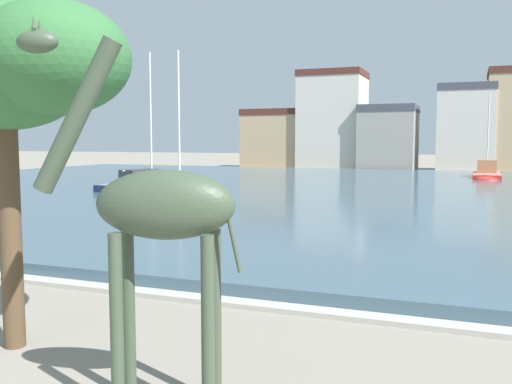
{
  "coord_description": "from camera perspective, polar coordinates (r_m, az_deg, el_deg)",
  "views": [
    {
      "loc": [
        8.11,
        -3.83,
        3.76
      ],
      "look_at": [
        2.14,
        11.87,
        2.2
      ],
      "focal_mm": 39.12,
      "sensor_mm": 36.0,
      "label": 1
    }
  ],
  "objects": [
    {
      "name": "sailboat_teal",
      "position": [
        33.71,
        -7.57,
        -0.5
      ],
      "size": [
        2.89,
        9.53,
        8.99
      ],
      "color": "teal",
      "rests_on": "ground"
    },
    {
      "name": "sailboat_navy",
      "position": [
        39.67,
        -10.59,
        0.67
      ],
      "size": [
        3.97,
        8.7,
        9.81
      ],
      "color": "navy",
      "rests_on": "ground"
    },
    {
      "name": "giraffe_statue",
      "position": [
        7.75,
        -10.43,
        -2.03
      ],
      "size": [
        3.07,
        1.24,
        5.45
      ],
      "color": "#3D4C38",
      "rests_on": "ground"
    },
    {
      "name": "harbor_water",
      "position": [
        39.89,
        9.03,
        0.13
      ],
      "size": [
        80.16,
        54.4,
        0.43
      ],
      "primitive_type": "cube",
      "color": "#3D5666",
      "rests_on": "ground"
    },
    {
      "name": "townhouse_end_terrace",
      "position": [
        70.97,
        13.41,
        5.36
      ],
      "size": [
        6.74,
        7.86,
        8.01
      ],
      "color": "gray",
      "rests_on": "ground"
    },
    {
      "name": "quay_edge_coping",
      "position": [
        14.51,
        -14.19,
        -9.63
      ],
      "size": [
        80.16,
        0.5,
        0.12
      ],
      "primitive_type": "cube",
      "color": "#ADA89E",
      "rests_on": "ground"
    },
    {
      "name": "sailboat_red",
      "position": [
        54.18,
        22.51,
        1.59
      ],
      "size": [
        2.44,
        7.9,
        7.88
      ],
      "color": "red",
      "rests_on": "ground"
    },
    {
      "name": "townhouse_corner_house",
      "position": [
        71.08,
        20.66,
        6.09
      ],
      "size": [
        6.46,
        7.06,
        10.29
      ],
      "color": "beige",
      "rests_on": "ground"
    },
    {
      "name": "townhouse_narrow_midrow",
      "position": [
        75.35,
        2.47,
        5.43
      ],
      "size": [
        9.1,
        7.08,
        7.85
      ],
      "color": "tan",
      "rests_on": "ground"
    },
    {
      "name": "townhouse_tall_gabled",
      "position": [
        72.97,
        7.85,
        7.23
      ],
      "size": [
        8.05,
        7.37,
        12.53
      ],
      "color": "beige",
      "rests_on": "ground"
    }
  ]
}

